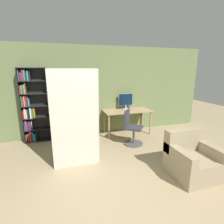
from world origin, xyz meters
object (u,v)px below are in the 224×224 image
at_px(mattress_far, 73,115).
at_px(armchair, 192,159).
at_px(office_chair, 132,130).
at_px(bookshelf, 32,107).
at_px(mattress_near, 75,119).
at_px(monitor, 126,100).

height_order(mattress_far, armchair, mattress_far).
height_order(office_chair, mattress_far, mattress_far).
height_order(bookshelf, armchair, bookshelf).
xyz_separation_m(mattress_near, armchair, (2.09, -1.04, -0.69)).
relative_size(monitor, mattress_far, 0.25).
distance_m(mattress_near, armchair, 2.44).
height_order(office_chair, bookshelf, bookshelf).
relative_size(bookshelf, mattress_near, 1.01).
xyz_separation_m(office_chair, mattress_near, (-1.55, -0.63, 0.62)).
xyz_separation_m(bookshelf, armchair, (3.11, -2.69, -0.69)).
bearing_deg(bookshelf, office_chair, -21.71).
height_order(monitor, office_chair, monitor).
distance_m(monitor, office_chair, 1.22).
distance_m(mattress_far, armchair, 2.63).
distance_m(office_chair, mattress_far, 1.69).
bearing_deg(mattress_far, bookshelf, 128.92).
distance_m(bookshelf, armchair, 4.17).
distance_m(office_chair, armchair, 1.75).
height_order(bookshelf, mattress_far, bookshelf).
xyz_separation_m(monitor, mattress_far, (-1.76, -1.25, -0.03)).
distance_m(monitor, bookshelf, 2.78).
relative_size(monitor, mattress_near, 0.25).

